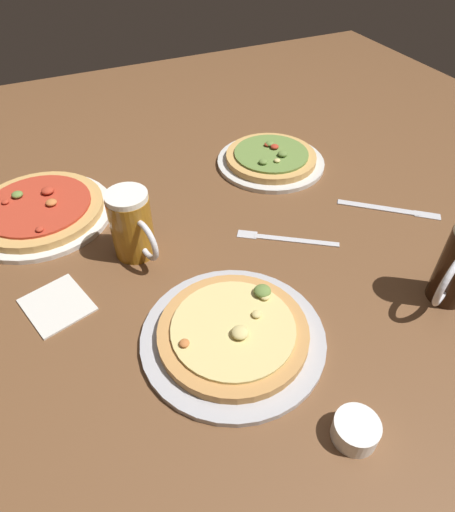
{
  "coord_description": "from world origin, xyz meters",
  "views": [
    {
      "loc": [
        -0.28,
        -0.61,
        0.65
      ],
      "look_at": [
        0.0,
        0.0,
        0.02
      ],
      "focal_mm": 31.08,
      "sensor_mm": 36.0,
      "label": 1
    }
  ],
  "objects_px": {
    "pizza_plate_far": "(271,159)",
    "ramekin_sauce": "(356,430)",
    "beer_mug_amber": "(132,226)",
    "pizza_plate_side": "(39,210)",
    "fork_left": "(285,238)",
    "napkin_folded": "(57,304)",
    "knife_right": "(389,209)",
    "pizza_plate_near": "(233,334)"
  },
  "relations": [
    {
      "from": "pizza_plate_far",
      "to": "napkin_folded",
      "type": "relative_size",
      "value": 2.37
    },
    {
      "from": "pizza_plate_near",
      "to": "pizza_plate_far",
      "type": "xyz_separation_m",
      "value": [
        0.35,
        0.49,
        0.0
      ]
    },
    {
      "from": "pizza_plate_far",
      "to": "beer_mug_amber",
      "type": "relative_size",
      "value": 1.94
    },
    {
      "from": "pizza_plate_far",
      "to": "napkin_folded",
      "type": "xyz_separation_m",
      "value": [
        -0.62,
        -0.28,
        -0.01
      ]
    },
    {
      "from": "pizza_plate_side",
      "to": "napkin_folded",
      "type": "bearing_deg",
      "value": -92.02
    },
    {
      "from": "beer_mug_amber",
      "to": "ramekin_sauce",
      "type": "distance_m",
      "value": 0.56
    },
    {
      "from": "pizza_plate_far",
      "to": "napkin_folded",
      "type": "bearing_deg",
      "value": -155.72
    },
    {
      "from": "napkin_folded",
      "to": "knife_right",
      "type": "distance_m",
      "value": 0.78
    },
    {
      "from": "pizza_plate_far",
      "to": "knife_right",
      "type": "xyz_separation_m",
      "value": [
        0.16,
        -0.3,
        -0.01
      ]
    },
    {
      "from": "napkin_folded",
      "to": "fork_left",
      "type": "distance_m",
      "value": 0.49
    },
    {
      "from": "napkin_folded",
      "to": "knife_right",
      "type": "height_order",
      "value": "napkin_folded"
    },
    {
      "from": "ramekin_sauce",
      "to": "pizza_plate_side",
      "type": "bearing_deg",
      "value": 115.03
    },
    {
      "from": "ramekin_sauce",
      "to": "beer_mug_amber",
      "type": "bearing_deg",
      "value": 108.63
    },
    {
      "from": "pizza_plate_near",
      "to": "napkin_folded",
      "type": "distance_m",
      "value": 0.35
    },
    {
      "from": "pizza_plate_far",
      "to": "pizza_plate_side",
      "type": "bearing_deg",
      "value": 177.81
    },
    {
      "from": "beer_mug_amber",
      "to": "pizza_plate_side",
      "type": "bearing_deg",
      "value": 127.92
    },
    {
      "from": "knife_right",
      "to": "pizza_plate_side",
      "type": "bearing_deg",
      "value": 156.89
    },
    {
      "from": "ramekin_sauce",
      "to": "fork_left",
      "type": "height_order",
      "value": "ramekin_sauce"
    },
    {
      "from": "beer_mug_amber",
      "to": "pizza_plate_near",
      "type": "bearing_deg",
      "value": -72.91
    },
    {
      "from": "pizza_plate_side",
      "to": "beer_mug_amber",
      "type": "height_order",
      "value": "beer_mug_amber"
    },
    {
      "from": "beer_mug_amber",
      "to": "ramekin_sauce",
      "type": "height_order",
      "value": "beer_mug_amber"
    },
    {
      "from": "napkin_folded",
      "to": "knife_right",
      "type": "bearing_deg",
      "value": -1.84
    },
    {
      "from": "ramekin_sauce",
      "to": "knife_right",
      "type": "bearing_deg",
      "value": 45.35
    },
    {
      "from": "fork_left",
      "to": "knife_right",
      "type": "bearing_deg",
      "value": -2.5
    },
    {
      "from": "napkin_folded",
      "to": "beer_mug_amber",
      "type": "bearing_deg",
      "value": 24.24
    },
    {
      "from": "pizza_plate_far",
      "to": "ramekin_sauce",
      "type": "xyz_separation_m",
      "value": [
        -0.26,
        -0.73,
        0.0
      ]
    },
    {
      "from": "pizza_plate_far",
      "to": "ramekin_sauce",
      "type": "distance_m",
      "value": 0.77
    },
    {
      "from": "ramekin_sauce",
      "to": "fork_left",
      "type": "xyz_separation_m",
      "value": [
        0.13,
        0.43,
        -0.02
      ]
    },
    {
      "from": "pizza_plate_near",
      "to": "napkin_folded",
      "type": "bearing_deg",
      "value": 142.09
    },
    {
      "from": "pizza_plate_side",
      "to": "knife_right",
      "type": "height_order",
      "value": "pizza_plate_side"
    },
    {
      "from": "beer_mug_amber",
      "to": "fork_left",
      "type": "relative_size",
      "value": 0.76
    },
    {
      "from": "pizza_plate_near",
      "to": "beer_mug_amber",
      "type": "bearing_deg",
      "value": 107.09
    },
    {
      "from": "beer_mug_amber",
      "to": "ramekin_sauce",
      "type": "relative_size",
      "value": 2.19
    },
    {
      "from": "beer_mug_amber",
      "to": "napkin_folded",
      "type": "height_order",
      "value": "beer_mug_amber"
    },
    {
      "from": "pizza_plate_far",
      "to": "pizza_plate_side",
      "type": "height_order",
      "value": "pizza_plate_side"
    },
    {
      "from": "napkin_folded",
      "to": "ramekin_sauce",
      "type": "bearing_deg",
      "value": -51.11
    },
    {
      "from": "beer_mug_amber",
      "to": "napkin_folded",
      "type": "xyz_separation_m",
      "value": [
        -0.18,
        -0.08,
        -0.07
      ]
    },
    {
      "from": "ramekin_sauce",
      "to": "pizza_plate_near",
      "type": "bearing_deg",
      "value": 110.52
    },
    {
      "from": "pizza_plate_side",
      "to": "fork_left",
      "type": "relative_size",
      "value": 1.71
    },
    {
      "from": "pizza_plate_near",
      "to": "fork_left",
      "type": "relative_size",
      "value": 1.66
    },
    {
      "from": "pizza_plate_far",
      "to": "pizza_plate_side",
      "type": "xyz_separation_m",
      "value": [
        -0.61,
        0.02,
        0.0
      ]
    },
    {
      "from": "pizza_plate_near",
      "to": "pizza_plate_side",
      "type": "distance_m",
      "value": 0.58
    }
  ]
}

